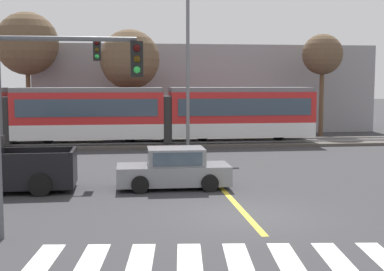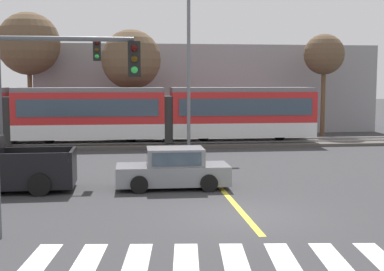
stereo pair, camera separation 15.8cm
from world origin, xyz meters
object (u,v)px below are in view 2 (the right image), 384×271
Objects in this scene: bare_tree_east at (324,55)px; traffic_light_near_left at (47,94)px; light_rail_tram at (90,113)px; bare_tree_west at (131,60)px; bare_tree_far_west at (29,44)px; street_lamp_centre at (192,56)px; sedan_crossing at (173,170)px; traffic_light_mid_left at (34,78)px.

traffic_light_near_left is at bearing -124.28° from bare_tree_east.
bare_tree_west reaches higher than light_rail_tram.
bare_tree_far_west is (-4.73, 24.48, 2.87)m from traffic_light_near_left.
street_lamp_centre is 7.44m from bare_tree_west.
bare_tree_west is (2.27, 23.46, 1.79)m from traffic_light_near_left.
bare_tree_west reaches higher than sedan_crossing.
street_lamp_centre is at bearing -23.40° from light_rail_tram.
bare_tree_far_west is 7.16m from bare_tree_west.
bare_tree_far_west reaches higher than traffic_light_mid_left.
bare_tree_east is (13.78, 0.09, 0.39)m from bare_tree_west.
traffic_light_mid_left is at bearing 101.38° from traffic_light_near_left.
light_rail_tram is 3.72× the size of bare_tree_west.
traffic_light_mid_left reaches higher than traffic_light_near_left.
bare_tree_far_west is 1.16× the size of bare_tree_west.
sedan_crossing is 0.48× the size of bare_tree_far_west.
bare_tree_west is at bearing -8.30° from bare_tree_far_west.
bare_tree_west is at bearing 57.43° from light_rail_tram.
street_lamp_centre is 1.12× the size of bare_tree_far_west.
bare_tree_east reaches higher than traffic_light_mid_left.
sedan_crossing is at bearing -65.59° from bare_tree_far_west.
bare_tree_far_west reaches higher than traffic_light_near_left.
bare_tree_far_west is (-8.41, 18.53, 5.85)m from sedan_crossing.
traffic_light_near_left is 0.65× the size of bare_tree_far_west.
light_rail_tram is 10.72m from traffic_light_mid_left.
traffic_light_near_left is at bearing -89.09° from light_rail_tram.
bare_tree_west is at bearing 117.18° from street_lamp_centre.
sedan_crossing is 18.20m from bare_tree_west.
bare_tree_far_west is at bearing 131.22° from light_rail_tram.
bare_tree_east is (16.05, 23.55, 2.18)m from traffic_light_near_left.
bare_tree_far_west reaches higher than sedan_crossing.
light_rail_tram is at bearing -165.86° from bare_tree_east.
traffic_light_near_left is 0.75× the size of bare_tree_west.
traffic_light_near_left is at bearing -78.62° from traffic_light_mid_left.
traffic_light_mid_left is 9.22m from traffic_light_near_left.
traffic_light_mid_left is 15.91m from bare_tree_far_west.
street_lamp_centre is at bearing -147.16° from bare_tree_east.
street_lamp_centre is 1.32× the size of bare_tree_east.
bare_tree_east is (10.39, 6.70, 0.40)m from street_lamp_centre.
traffic_light_near_left is 0.58× the size of street_lamp_centre.
light_rail_tram is 6.64× the size of sedan_crossing.
street_lamp_centre is (5.66, 16.84, 1.78)m from traffic_light_near_left.
sedan_crossing is 0.57× the size of bare_tree_east.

